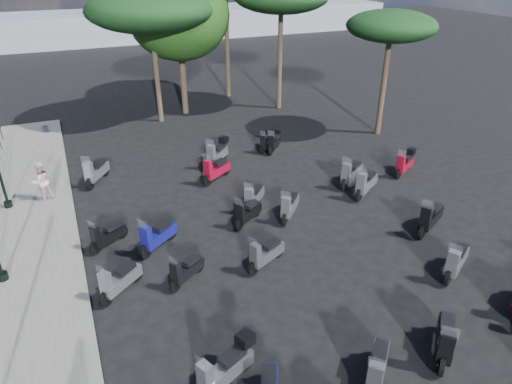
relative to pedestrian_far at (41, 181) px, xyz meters
name	(u,v)px	position (x,y,z in m)	size (l,w,h in m)	color
ground	(273,284)	(5.98, -8.03, -0.92)	(120.00, 120.00, 0.00)	black
sidewalk	(31,279)	(-0.52, -5.03, -0.85)	(3.00, 30.00, 0.15)	slate
pedestrian_far	(41,181)	(0.00, 0.00, 0.00)	(0.75, 0.59, 1.55)	beige
scooter_3	(120,281)	(1.84, -6.67, -0.45)	(1.40, 1.15, 1.36)	black
scooter_4	(107,235)	(1.84, -4.07, -0.50)	(1.35, 0.94, 1.23)	black
scooter_5	(96,172)	(2.07, 0.96, -0.41)	(1.16, 1.63, 1.49)	black
scooter_7	(377,368)	(6.60, -12.07, -0.45)	(1.31, 1.29, 1.38)	black
scooter_8	(225,368)	(3.50, -10.79, -0.39)	(1.69, 0.95, 1.43)	black
scooter_9	(186,270)	(3.70, -6.90, -0.51)	(1.30, 0.95, 1.20)	black
scooter_10	(158,236)	(3.33, -4.87, -0.43)	(1.48, 1.17, 1.41)	black
scooter_11	(216,170)	(6.73, -0.84, -0.43)	(1.57, 1.09, 1.43)	black
scooter_14	(445,339)	(8.59, -12.05, -0.42)	(1.38, 1.33, 1.44)	black
scooter_15	(266,254)	(6.15, -7.14, -0.46)	(1.55, 0.88, 1.33)	black
scooter_16	(248,213)	(6.62, -4.58, -0.49)	(1.36, 0.98, 1.25)	black
scooter_17	(217,153)	(7.34, 0.70, -0.36)	(1.46, 1.43, 1.49)	black
scooter_21	(366,184)	(11.76, -4.46, -0.41)	(1.63, 1.12, 1.48)	black
scooter_22	(289,206)	(8.18, -4.80, -0.45)	(1.25, 1.33, 1.37)	black
scooter_23	(274,142)	(10.42, 1.14, -0.45)	(1.17, 1.27, 1.25)	black
scooter_26	(456,261)	(11.18, -9.78, -0.43)	(1.61, 1.03, 1.42)	black
scooter_27	(430,218)	(12.22, -7.55, -0.41)	(1.70, 1.04, 1.48)	black
scooter_28	(405,163)	(14.51, -3.50, -0.42)	(1.52, 0.97, 1.33)	black
scooter_29	(268,141)	(10.19, 1.38, -0.48)	(1.26, 1.02, 1.18)	black
scooter_31	(351,174)	(11.74, -3.45, -0.41)	(1.63, 1.12, 1.48)	black
scooter_32	(254,197)	(7.24, -3.68, -0.45)	(1.25, 1.33, 1.37)	black
broadleaf_tree	(179,16)	(8.09, 8.72, 4.60)	(5.65, 5.65, 7.93)	#38281E
pine_2	(150,10)	(6.38, 7.80, 5.09)	(6.66, 6.66, 7.19)	#38281E
pine_3	(391,27)	(16.58, 1.13, 4.54)	(4.37, 4.37, 6.27)	#38281E
distant_hills	(94,27)	(5.98, 36.97, 0.58)	(70.00, 8.00, 3.00)	gray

